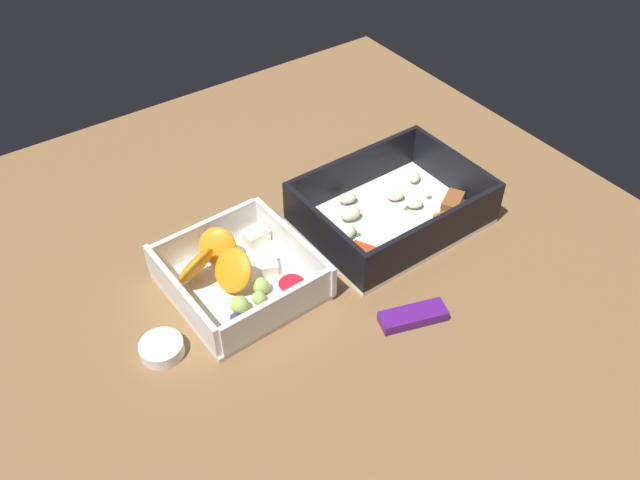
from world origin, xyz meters
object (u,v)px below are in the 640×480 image
(paper_cup_liner, at_px, (162,348))
(fruit_bowl, at_px, (239,276))
(candy_bar, at_px, (413,316))
(pasta_container, at_px, (391,211))

(paper_cup_liner, bearing_deg, fruit_bowl, -162.80)
(fruit_bowl, xyz_separation_m, candy_bar, (-0.12, 0.14, -0.01))
(pasta_container, xyz_separation_m, fruit_bowl, (0.20, -0.01, 0.00))
(candy_bar, relative_size, paper_cup_liner, 1.61)
(pasta_container, height_order, paper_cup_liner, pasta_container)
(pasta_container, xyz_separation_m, paper_cup_liner, (0.31, 0.02, -0.01))
(pasta_container, xyz_separation_m, candy_bar, (0.08, 0.13, -0.01))
(pasta_container, distance_m, fruit_bowl, 0.20)
(candy_bar, height_order, paper_cup_liner, paper_cup_liner)
(pasta_container, bearing_deg, candy_bar, 58.26)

